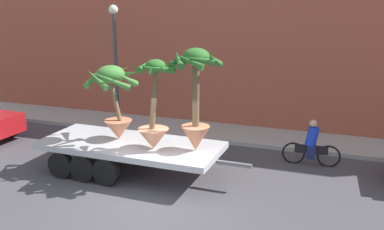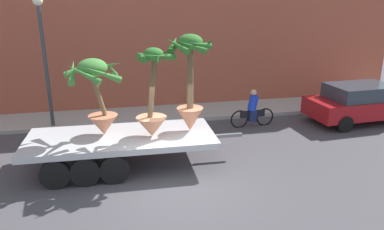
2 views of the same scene
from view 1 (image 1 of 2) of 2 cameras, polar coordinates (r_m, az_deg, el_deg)
The scene contains 9 objects.
ground_plane at distance 11.84m, azimuth -4.96°, elevation -11.00°, with size 60.00×60.00×0.00m, color #423F44.
sidewalk at distance 17.15m, azimuth 3.53°, elevation -2.32°, with size 24.00×2.20×0.15m, color #A39E99.
building_facade at distance 18.04m, azimuth 5.30°, elevation 11.96°, with size 24.00×1.20×8.47m, color #9E4C38.
flatbed_trailer at distance 13.46m, azimuth -9.08°, elevation -4.37°, with size 6.57×2.43×0.98m.
potted_palm_rear at distance 12.03m, azimuth 0.49°, elevation 2.30°, with size 1.39×1.38×2.94m.
potted_palm_middle at distance 12.33m, azimuth -4.99°, elevation 0.36°, with size 1.20×1.26×2.61m.
potted_palm_front at distance 13.37m, azimuth -10.22°, elevation 2.28°, with size 1.78×1.80×2.29m.
cyclist at distance 14.37m, azimuth 15.50°, elevation -3.85°, with size 1.84×0.37×1.54m.
street_lamp at distance 17.32m, azimuth -10.10°, elevation 8.33°, with size 0.36×0.36×4.83m.
Camera 1 is at (4.53, -9.63, 5.19)m, focal length 40.44 mm.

